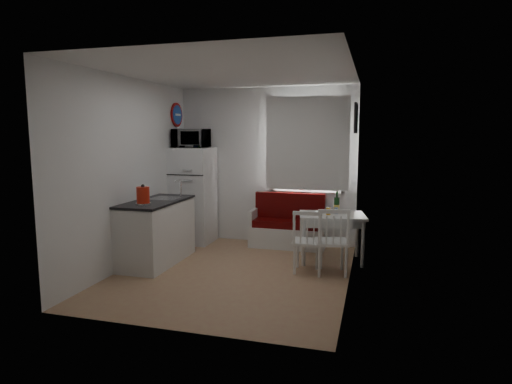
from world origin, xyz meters
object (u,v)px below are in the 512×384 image
at_px(chair_right, 331,234).
at_px(dining_table, 332,220).
at_px(kitchen_counter, 157,231).
at_px(kettle, 143,195).
at_px(wine_bottle, 337,202).
at_px(fridge, 193,195).
at_px(microwave, 191,138).
at_px(chair_left, 308,235).
at_px(bench, 288,229).

bearing_deg(chair_right, dining_table, 81.30).
xyz_separation_m(kitchen_counter, kettle, (0.05, -0.43, 0.58)).
relative_size(kitchen_counter, wine_bottle, 4.05).
relative_size(dining_table, wine_bottle, 3.14).
relative_size(fridge, microwave, 2.89).
bearing_deg(microwave, fridge, 90.00).
distance_m(kitchen_counter, chair_left, 2.15).
bearing_deg(wine_bottle, chair_left, -111.78).
bearing_deg(wine_bottle, chair_right, -90.00).
bearing_deg(chair_left, microwave, 149.68).
bearing_deg(kettle, kitchen_counter, 96.64).
xyz_separation_m(kitchen_counter, dining_table, (2.40, 0.73, 0.16)).
distance_m(chair_right, fridge, 2.71).
bearing_deg(kitchen_counter, dining_table, 16.95).
distance_m(chair_left, fridge, 2.44).
distance_m(microwave, wine_bottle, 2.62).
bearing_deg(chair_right, chair_left, 165.91).
relative_size(bench, fridge, 0.76).
relative_size(kitchen_counter, bench, 1.09).
height_order(kitchen_counter, fridge, fridge).
bearing_deg(bench, microwave, -174.39).
bearing_deg(microwave, kettle, -88.94).
bearing_deg(chair_right, wine_bottle, 76.76).
distance_m(kitchen_counter, dining_table, 2.51).
height_order(fridge, wine_bottle, fridge).
distance_m(kettle, wine_bottle, 2.71).
height_order(chair_left, chair_right, chair_right).
relative_size(chair_left, kettle, 1.69).
xyz_separation_m(bench, kettle, (-1.58, -1.78, 0.75)).
distance_m(bench, wine_bottle, 1.12).
bearing_deg(microwave, chair_right, -24.85).
distance_m(chair_left, chair_right, 0.30).
bearing_deg(fridge, microwave, -90.00).
bearing_deg(bench, wine_bottle, -32.49).
bearing_deg(chair_right, bench, 109.32).
relative_size(dining_table, chair_left, 2.25).
distance_m(kitchen_counter, kettle, 0.72).
bearing_deg(wine_bottle, kettle, -152.38).
bearing_deg(dining_table, fridge, 157.29).
height_order(kettle, wine_bottle, kettle).
height_order(dining_table, chair_left, chair_left).
height_order(chair_right, fridge, fridge).
bearing_deg(chair_left, chair_right, -3.38).
relative_size(chair_left, chair_right, 0.91).
bearing_deg(wine_bottle, fridge, 170.33).
height_order(dining_table, chair_right, chair_right).
height_order(chair_right, wine_bottle, wine_bottle).
height_order(kitchen_counter, bench, kitchen_counter).
bearing_deg(kettle, chair_left, 13.37).
bearing_deg(bench, kitchen_counter, -140.32).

